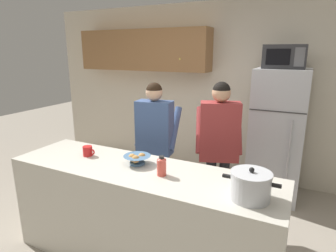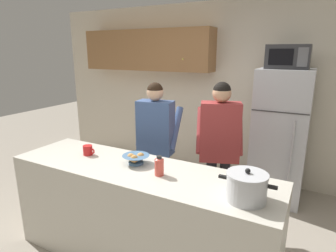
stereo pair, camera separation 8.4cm
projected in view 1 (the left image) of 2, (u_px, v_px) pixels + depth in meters
back_wall_unit at (203, 83)px, 4.36m from camera, size 6.00×0.48×2.60m
kitchen_island at (141, 216)px, 2.55m from camera, size 2.42×0.68×0.92m
refrigerator at (277, 135)px, 3.65m from camera, size 0.64×0.68×1.70m
microwave at (285, 57)px, 3.38m from camera, size 0.48×0.37×0.28m
person_near_pot at (155, 135)px, 3.20m from camera, size 0.52×0.45×1.58m
person_by_sink at (219, 140)px, 2.97m from camera, size 0.58×0.53×1.61m
cooking_pot at (250, 186)px, 1.91m from camera, size 0.39×0.28×0.23m
coffee_mug at (88, 151)px, 2.72m from camera, size 0.13×0.09×0.10m
bread_bowl at (137, 159)px, 2.52m from camera, size 0.25×0.25×0.10m
bottle_near_edge at (162, 166)px, 2.29m from camera, size 0.08×0.08×0.17m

